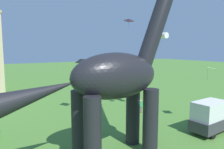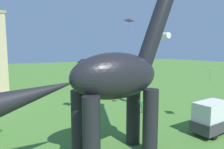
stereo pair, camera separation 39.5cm
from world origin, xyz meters
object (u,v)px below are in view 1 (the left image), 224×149
at_px(dinosaur_sculpture, 115,76).
at_px(person_far_spectator, 141,105).
at_px(kite_far_right, 157,36).
at_px(kite_high_left, 208,67).
at_px(kite_near_high, 82,61).
at_px(parked_box_truck, 214,116).
at_px(kite_drifting, 129,21).

bearing_deg(dinosaur_sculpture, person_far_spectator, 68.72).
bearing_deg(dinosaur_sculpture, kite_far_right, 60.91).
bearing_deg(person_far_spectator, dinosaur_sculpture, -31.23).
bearing_deg(kite_high_left, dinosaur_sculpture, -175.71).
height_order(dinosaur_sculpture, kite_near_high, dinosaur_sculpture).
relative_size(person_far_spectator, kite_near_high, 0.88).
relative_size(parked_box_truck, kite_near_high, 2.95).
bearing_deg(kite_near_high, parked_box_truck, -53.83).
bearing_deg(kite_near_high, kite_far_right, -25.62).
height_order(dinosaur_sculpture, kite_drifting, dinosaur_sculpture).
xyz_separation_m(dinosaur_sculpture, kite_drifting, (1.89, 0.91, 4.26)).
bearing_deg(dinosaur_sculpture, kite_near_high, 106.53).
relative_size(kite_high_left, kite_drifting, 1.55).
height_order(parked_box_truck, kite_drifting, kite_drifting).
height_order(parked_box_truck, kite_near_high, kite_near_high).
height_order(kite_drifting, kite_near_high, kite_drifting).
bearing_deg(kite_far_right, kite_high_left, -73.96).
distance_m(person_far_spectator, kite_drifting, 13.53).
bearing_deg(dinosaur_sculpture, kite_high_left, 31.38).
xyz_separation_m(person_far_spectator, kite_drifting, (-6.81, -6.82, 9.50)).
height_order(parked_box_truck, person_far_spectator, parked_box_truck).
bearing_deg(dinosaur_sculpture, parked_box_truck, 22.03).
relative_size(parked_box_truck, kite_far_right, 2.11).
xyz_separation_m(kite_high_left, kite_far_right, (-1.78, 6.20, 3.63)).
xyz_separation_m(dinosaur_sculpture, kite_near_high, (2.09, 11.22, 0.47)).
height_order(kite_high_left, kite_near_high, kite_near_high).
xyz_separation_m(kite_drifting, kite_near_high, (0.21, 10.32, -3.79)).
relative_size(parked_box_truck, kite_drifting, 5.82).
bearing_deg(kite_high_left, kite_drifting, -179.87).
height_order(kite_near_high, kite_far_right, kite_far_right).
bearing_deg(parked_box_truck, kite_near_high, 121.63).
bearing_deg(kite_near_high, person_far_spectator, -27.90).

